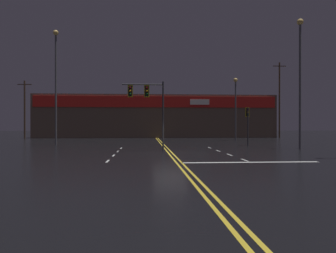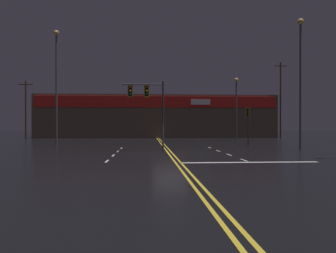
% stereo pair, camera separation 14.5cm
% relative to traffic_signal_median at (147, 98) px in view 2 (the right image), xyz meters
% --- Properties ---
extents(ground_plane, '(200.00, 200.00, 0.00)m').
position_rel_traffic_signal_median_xyz_m(ground_plane, '(1.79, -1.90, -4.30)').
color(ground_plane, black).
extents(road_markings, '(12.18, 60.00, 0.01)m').
position_rel_traffic_signal_median_xyz_m(road_markings, '(2.47, -2.99, -4.29)').
color(road_markings, gold).
rests_on(road_markings, ground).
extents(traffic_signal_median, '(3.41, 0.36, 5.67)m').
position_rel_traffic_signal_median_xyz_m(traffic_signal_median, '(0.00, 0.00, 0.00)').
color(traffic_signal_median, '#38383D').
rests_on(traffic_signal_median, ground).
extents(traffic_signal_corner_northeast, '(0.42, 0.36, 3.96)m').
position_rel_traffic_signal_median_xyz_m(traffic_signal_corner_northeast, '(10.45, 6.50, -1.39)').
color(traffic_signal_corner_northeast, '#38383D').
rests_on(traffic_signal_corner_northeast, ground).
extents(streetlight_near_left, '(0.56, 0.56, 8.58)m').
position_rel_traffic_signal_median_xyz_m(streetlight_near_left, '(12.25, 17.42, 1.26)').
color(streetlight_near_left, '#59595E').
rests_on(streetlight_near_left, ground).
extents(streetlight_far_left, '(0.56, 0.56, 11.50)m').
position_rel_traffic_signal_median_xyz_m(streetlight_far_left, '(13.52, 1.33, 2.85)').
color(streetlight_far_left, '#59595E').
rests_on(streetlight_far_left, ground).
extents(streetlight_far_right, '(0.56, 0.56, 12.14)m').
position_rel_traffic_signal_median_xyz_m(streetlight_far_right, '(-9.52, 8.60, 3.19)').
color(streetlight_far_right, '#59595E').
rests_on(streetlight_far_right, ground).
extents(building_backdrop, '(40.49, 10.23, 7.22)m').
position_rel_traffic_signal_median_xyz_m(building_backdrop, '(1.79, 32.05, -0.68)').
color(building_backdrop, brown).
rests_on(building_backdrop, ground).
extents(utility_pole_row, '(43.95, 0.26, 12.66)m').
position_rel_traffic_signal_median_xyz_m(utility_pole_row, '(4.73, 26.97, 1.50)').
color(utility_pole_row, '#4C3828').
rests_on(utility_pole_row, ground).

